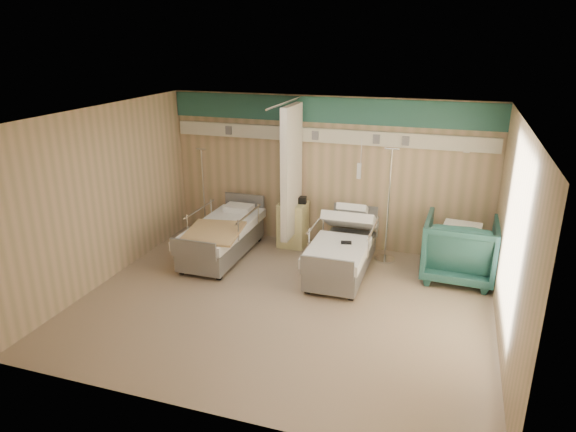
{
  "coord_description": "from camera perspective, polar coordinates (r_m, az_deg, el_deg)",
  "views": [
    {
      "loc": [
        2.19,
        -6.46,
        3.8
      ],
      "look_at": [
        -0.12,
        0.6,
        1.18
      ],
      "focal_mm": 32.0,
      "sensor_mm": 36.0,
      "label": 1
    }
  ],
  "objects": [
    {
      "name": "bed_right",
      "position": [
        8.65,
        6.03,
        -4.41
      ],
      "size": [
        1.0,
        2.16,
        0.63
      ],
      "primitive_type": null,
      "color": "white",
      "rests_on": "ground"
    },
    {
      "name": "tan_blanket",
      "position": [
        8.78,
        -8.3,
        -1.8
      ],
      "size": [
        1.06,
        1.26,
        0.04
      ],
      "primitive_type": "cube",
      "rotation": [
        0.0,
        0.0,
        0.16
      ],
      "color": "tan",
      "rests_on": "bed_left"
    },
    {
      "name": "waffle_blanket",
      "position": [
        8.59,
        18.94,
        -0.08
      ],
      "size": [
        0.63,
        0.58,
        0.07
      ],
      "primitive_type": "cube",
      "rotation": [
        0.0,
        0.0,
        3.04
      ],
      "color": "silver",
      "rests_on": "visitor_armchair"
    },
    {
      "name": "visitor_armchair",
      "position": [
        8.81,
        18.52,
        -3.44
      ],
      "size": [
        1.16,
        1.19,
        1.05
      ],
      "primitive_type": "imported",
      "rotation": [
        0.0,
        0.0,
        3.11
      ],
      "color": "#1E4D49",
      "rests_on": "ground"
    },
    {
      "name": "white_cup",
      "position": [
        9.66,
        0.21,
        2.1
      ],
      "size": [
        0.12,
        0.12,
        0.14
      ],
      "primitive_type": "cylinder",
      "rotation": [
        0.0,
        0.0,
        0.37
      ],
      "color": "white",
      "rests_on": "bedside_cabinet"
    },
    {
      "name": "ground",
      "position": [
        7.81,
        -0.52,
        -9.67
      ],
      "size": [
        6.0,
        5.0,
        0.0
      ],
      "primitive_type": "cube",
      "color": "gray",
      "rests_on": "ground"
    },
    {
      "name": "bed_left",
      "position": [
        9.31,
        -7.31,
        -2.7
      ],
      "size": [
        1.0,
        2.16,
        0.63
      ],
      "primitive_type": null,
      "color": "white",
      "rests_on": "ground"
    },
    {
      "name": "iv_stand_left",
      "position": [
        10.31,
        -9.21,
        -0.29
      ],
      "size": [
        0.32,
        0.32,
        1.77
      ],
      "rotation": [
        0.0,
        0.0,
        0.27
      ],
      "color": "silver",
      "rests_on": "ground"
    },
    {
      "name": "room_walls",
      "position": [
        7.33,
        -0.15,
        4.13
      ],
      "size": [
        6.04,
        5.04,
        2.82
      ],
      "color": "tan",
      "rests_on": "ground"
    },
    {
      "name": "iv_stand_right",
      "position": [
        9.22,
        10.84,
        -2.44
      ],
      "size": [
        0.36,
        0.36,
        2.03
      ],
      "rotation": [
        0.0,
        0.0,
        0.21
      ],
      "color": "silver",
      "rests_on": "ground"
    },
    {
      "name": "bedside_cabinet",
      "position": [
        9.69,
        0.56,
        -0.94
      ],
      "size": [
        0.5,
        0.48,
        0.85
      ],
      "primitive_type": "cube",
      "color": "#ECE193",
      "rests_on": "ground"
    },
    {
      "name": "toiletry_bag",
      "position": [
        9.53,
        1.37,
        1.79
      ],
      "size": [
        0.25,
        0.18,
        0.12
      ],
      "primitive_type": "cube",
      "rotation": [
        0.0,
        0.0,
        0.16
      ],
      "color": "black",
      "rests_on": "bedside_cabinet"
    },
    {
      "name": "call_remote",
      "position": [
        8.31,
        6.48,
        -2.95
      ],
      "size": [
        0.18,
        0.11,
        0.04
      ],
      "primitive_type": "cube",
      "rotation": [
        0.0,
        0.0,
        0.24
      ],
      "color": "black",
      "rests_on": "bed_right"
    }
  ]
}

